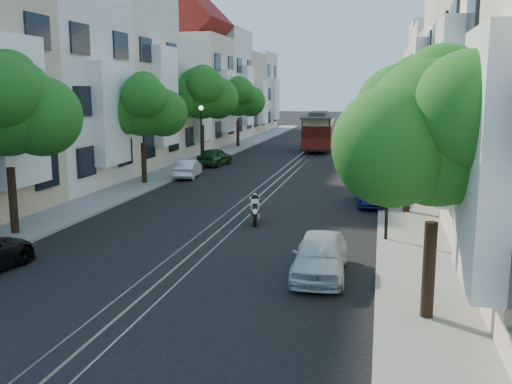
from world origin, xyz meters
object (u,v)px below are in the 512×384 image
Objects in this scene: tree_e_b at (413,105)px; tree_w_d at (238,98)px; cable_car at (318,129)px; parked_car_w_mid at (188,169)px; tree_e_d at (399,96)px; tree_e_c at (403,103)px; parked_car_e_near at (320,255)px; parked_car_e_far at (372,166)px; parked_car_e_mid at (370,193)px; tree_w_b at (143,107)px; parked_car_w_far at (215,157)px; lamp_east at (389,163)px; lamp_west at (201,126)px; tree_e_a at (439,134)px; sportbike_rider at (255,207)px; tree_w_c at (202,94)px; tree_w_a at (7,108)px.

tree_e_b reaches higher than tree_w_d.
parked_car_w_mid is (-6.10, -17.94, -1.30)m from cable_car.
tree_e_d is 2.00× the size of parked_car_w_mid.
tree_e_c is 20.81m from parked_car_e_near.
tree_e_b reaches higher than parked_car_e_far.
tree_w_d is (-14.40, 27.00, -0.13)m from tree_e_b.
parked_car_w_mid is at bearing 145.51° from parked_car_e_mid.
cable_car is (7.64, 20.92, -2.54)m from tree_w_b.
parked_car_e_mid is 0.95× the size of parked_car_w_far.
parked_car_e_mid is (-0.70, 6.73, -2.25)m from lamp_east.
lamp_west reaches higher than cable_car.
parked_car_e_mid is (-1.66, 13.75, -3.81)m from tree_e_a.
lamp_east is at bearing 124.58° from parked_car_w_mid.
lamp_east is (-0.96, -4.98, -1.89)m from tree_e_b.
parked_car_e_mid is (4.50, 4.83, -0.09)m from sportbike_rider.
lamp_east is 1.10× the size of parked_car_e_near.
tree_e_d is at bearing 22.62° from tree_w_c.
tree_e_b is 1.03× the size of tree_e_c.
tree_w_a is 0.94× the size of tree_w_c.
lamp_west is (0.84, -2.98, -2.22)m from tree_w_c.
tree_e_a is 1.00× the size of tree_w_b.
parked_car_w_far is (-12.86, 25.84, -3.76)m from tree_e_a.
tree_w_c reaches higher than tree_e_b.
tree_w_c reaches higher than tree_w_b.
cable_car is (7.64, 9.92, -3.21)m from tree_w_c.
parked_car_w_mid is (-11.90, 12.96, -2.28)m from lamp_east.
cable_car is at bearing 102.01° from parked_car_e_far.
tree_e_a is 15.25m from tree_w_a.
tree_w_a reaches higher than parked_car_w_mid.
parked_car_e_near is at bearing -10.95° from tree_w_a.
parked_car_w_far is at bearing 132.89° from tree_e_b.
parked_car_w_mid is at bearing 148.18° from tree_e_b.
tree_e_c is 0.79× the size of cable_car.
tree_w_a is 20.13m from lamp_west.
tree_w_a reaches higher than parked_car_w_far.
tree_w_c is 14.18m from parked_car_e_far.
tree_e_a is 1.75× the size of parked_car_e_mid.
parked_car_w_far is (-11.09, 2.50, 0.01)m from parked_car_e_far.
tree_w_c is at bearing 117.22° from tree_e_a.
tree_w_c is 2.07× the size of parked_car_w_mid.
tree_e_d is 1.65× the size of lamp_west.
tree_w_b is 0.96× the size of tree_w_d.
tree_w_d is 1.74× the size of parked_car_w_far.
lamp_east reaches higher than sportbike_rider.
cable_car is at bearing 52.41° from tree_w_c.
tree_e_c is 1.90× the size of parked_car_w_mid.
tree_e_a is 23.71m from parked_car_e_far.
tree_e_b is at bearing 71.47° from parked_car_e_near.
tree_w_b is at bearing -90.00° from tree_w_d.
parked_car_w_far is at bearing -147.62° from tree_e_d.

